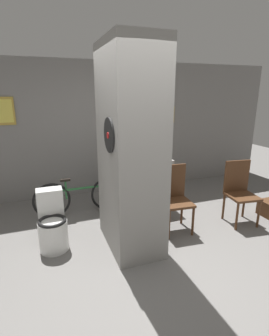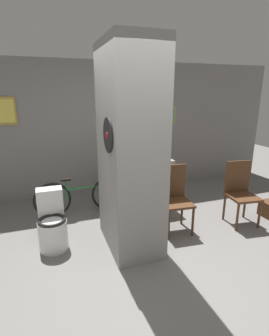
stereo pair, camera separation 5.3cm
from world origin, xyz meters
name	(u,v)px [view 1 (the left image)]	position (x,y,z in m)	size (l,w,h in m)	color
ground_plane	(145,264)	(0.00, 0.00, 0.00)	(14.00, 14.00, 0.00)	slate
wall_back	(95,129)	(0.00, 2.63, 1.30)	(8.00, 0.09, 2.60)	gray
pillar_center	(130,151)	(0.00, 0.52, 1.30)	(0.66, 1.05, 2.60)	gray
counter_shelf	(140,185)	(0.51, 1.50, 0.45)	(1.11, 0.44, 0.90)	gray
toilet	(52,225)	(-1.01, 0.78, 0.32)	(0.38, 0.54, 0.77)	silver
chair_near_pillar	(174,196)	(0.74, 0.68, 0.54)	(0.46, 0.46, 0.98)	#4C2D19
chair_by_doorway	(240,190)	(1.83, 0.54, 0.54)	(0.48, 0.48, 0.98)	#4C2D19
bicycle	(81,196)	(-0.49, 1.67, 0.32)	(1.56, 0.42, 0.66)	black
bottle_tall	(153,152)	(0.78, 1.58, 1.01)	(0.08, 0.08, 0.31)	#19598C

